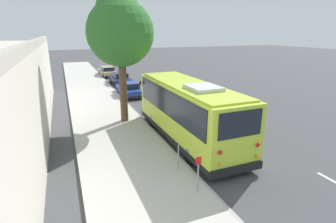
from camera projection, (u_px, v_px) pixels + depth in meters
The scene contains 12 objects.
ground_plane at pixel (187, 130), 15.98m from camera, with size 160.00×160.00×0.00m, color #474749.
sidewalk_slab at pixel (117, 140), 14.43m from camera, with size 80.00×4.38×0.15m, color beige.
curb_strip at pixel (156, 134), 15.24m from camera, with size 80.00×0.14×0.15m, color #AAA69D.
shuttle_bus at pixel (188, 109), 14.16m from camera, with size 9.21×2.79×3.34m.
parked_sedan_blue at pixel (129, 89), 24.50m from camera, with size 4.22×1.80×1.27m.
parked_sedan_navy at pixel (120, 79), 29.72m from camera, with size 4.38×1.88×1.33m.
parked_sedan_tan at pixel (107, 72), 35.31m from camera, with size 4.62×1.93×1.27m.
street_tree at pixel (120, 29), 15.72m from camera, with size 4.05×4.05×8.19m.
sign_post_near at pixel (198, 174), 9.44m from camera, with size 0.06×0.22×1.39m.
sign_post_far at pixel (178, 157), 11.04m from camera, with size 0.06×0.06×1.12m.
lane_stripe_mid at pixel (246, 134), 15.46m from camera, with size 2.40×0.14×0.01m, color silver.
lane_stripe_ahead at pixel (198, 107), 20.78m from camera, with size 2.40×0.14×0.01m, color silver.
Camera 1 is at (-13.43, 6.65, 5.79)m, focal length 28.00 mm.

